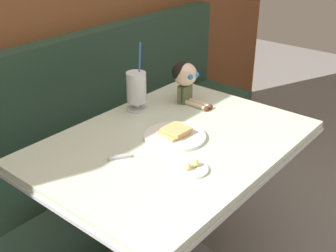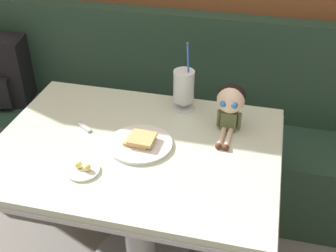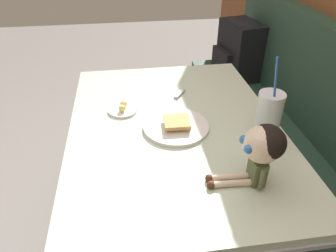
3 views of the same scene
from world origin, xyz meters
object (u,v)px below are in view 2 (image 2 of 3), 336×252
milkshake_glass (184,88)px  butter_knife (89,131)px  toast_plate (140,143)px  seated_doll (231,102)px  butter_saucer (83,170)px

milkshake_glass → butter_knife: size_ratio=1.55×
milkshake_glass → toast_plate: bearing=-108.7°
milkshake_glass → butter_knife: bearing=-140.9°
toast_plate → milkshake_glass: (0.10, 0.31, 0.09)m
milkshake_glass → seated_doll: (0.21, -0.11, 0.03)m
toast_plate → butter_saucer: bearing=-127.7°
seated_doll → milkshake_glass: bearing=151.6°
milkshake_glass → seated_doll: bearing=-28.4°
toast_plate → butter_saucer: size_ratio=2.08×
toast_plate → seated_doll: seated_doll is taller
milkshake_glass → butter_saucer: milkshake_glass is taller
butter_saucer → milkshake_glass: bearing=63.0°
toast_plate → milkshake_glass: milkshake_glass is taller
butter_saucer → butter_knife: (-0.07, 0.24, -0.00)m
butter_knife → butter_saucer: bearing=-72.4°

